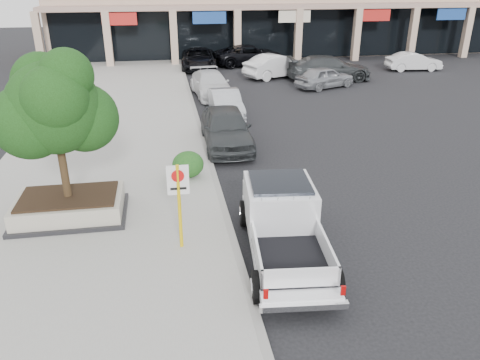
% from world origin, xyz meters
% --- Properties ---
extents(ground, '(120.00, 120.00, 0.00)m').
position_xyz_m(ground, '(0.00, 0.00, 0.00)').
color(ground, black).
rests_on(ground, ground).
extents(sidewalk, '(8.00, 52.00, 0.15)m').
position_xyz_m(sidewalk, '(-5.50, 6.00, 0.07)').
color(sidewalk, gray).
rests_on(sidewalk, ground).
extents(curb, '(0.20, 52.00, 0.15)m').
position_xyz_m(curb, '(-1.55, 6.00, 0.07)').
color(curb, gray).
rests_on(curb, ground).
extents(planter, '(3.20, 2.20, 0.68)m').
position_xyz_m(planter, '(-6.07, 1.84, 0.48)').
color(planter, black).
rests_on(planter, sidewalk).
extents(planter_tree, '(2.90, 2.55, 4.00)m').
position_xyz_m(planter_tree, '(-5.93, 1.99, 3.41)').
color(planter_tree, '#332513').
rests_on(planter_tree, planter).
extents(no_parking_sign, '(0.55, 0.09, 2.30)m').
position_xyz_m(no_parking_sign, '(-2.94, -0.37, 1.63)').
color(no_parking_sign, yellow).
rests_on(no_parking_sign, sidewalk).
extents(hedge, '(1.10, 0.99, 0.93)m').
position_xyz_m(hedge, '(-2.46, 4.20, 0.62)').
color(hedge, '#134517').
rests_on(hedge, sidewalk).
extents(pickup_truck, '(2.49, 5.54, 1.69)m').
position_xyz_m(pickup_truck, '(-0.35, -1.02, 0.85)').
color(pickup_truck, white).
rests_on(pickup_truck, ground).
extents(curb_car_a, '(2.03, 4.85, 1.64)m').
position_xyz_m(curb_car_a, '(-0.64, 7.53, 0.82)').
color(curb_car_a, '#2F3335').
rests_on(curb_car_a, ground).
extents(curb_car_b, '(1.48, 4.07, 1.33)m').
position_xyz_m(curb_car_b, '(-0.03, 12.09, 0.67)').
color(curb_car_b, '#ADB0B5').
rests_on(curb_car_b, ground).
extents(curb_car_c, '(2.42, 5.05, 1.42)m').
position_xyz_m(curb_car_c, '(-0.30, 16.50, 0.71)').
color(curb_car_c, silver).
rests_on(curb_car_c, ground).
extents(curb_car_d, '(2.92, 5.68, 1.53)m').
position_xyz_m(curb_car_d, '(-0.27, 25.39, 0.77)').
color(curb_car_d, black).
rests_on(curb_car_d, ground).
extents(lot_car_a, '(4.33, 3.05, 1.37)m').
position_xyz_m(lot_car_a, '(7.09, 17.51, 0.68)').
color(lot_car_a, gray).
rests_on(lot_car_a, ground).
extents(lot_car_b, '(5.16, 3.50, 1.61)m').
position_xyz_m(lot_car_b, '(4.90, 21.22, 0.80)').
color(lot_car_b, silver).
rests_on(lot_car_b, ground).
extents(lot_car_c, '(5.77, 2.56, 1.65)m').
position_xyz_m(lot_car_c, '(8.15, 19.68, 0.82)').
color(lot_car_c, '#2D3032').
rests_on(lot_car_c, ground).
extents(lot_car_d, '(6.04, 3.47, 1.59)m').
position_xyz_m(lot_car_d, '(3.90, 26.27, 0.79)').
color(lot_car_d, black).
rests_on(lot_car_d, ground).
extents(lot_car_e, '(3.99, 1.82, 1.32)m').
position_xyz_m(lot_car_e, '(8.86, 22.21, 0.66)').
color(lot_car_e, '#919398').
rests_on(lot_car_e, ground).
extents(lot_car_f, '(4.12, 1.67, 1.33)m').
position_xyz_m(lot_car_f, '(15.64, 22.07, 0.66)').
color(lot_car_f, silver).
rests_on(lot_car_f, ground).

